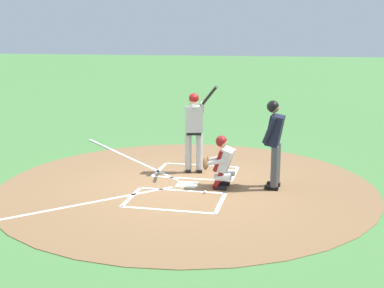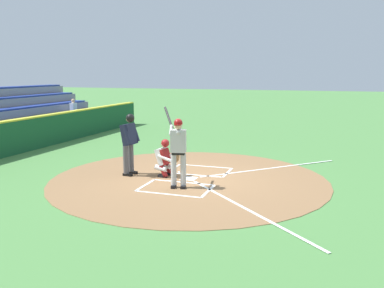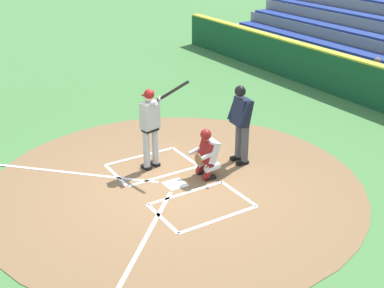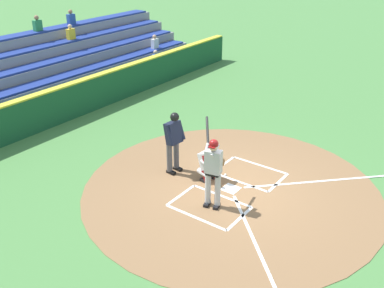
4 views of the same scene
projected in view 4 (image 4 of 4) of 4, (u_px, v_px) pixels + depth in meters
ground_plane at (231, 189)px, 12.04m from camera, size 120.00×120.00×0.00m
dirt_circle at (231, 189)px, 12.04m from camera, size 8.00×8.00×0.01m
home_plate_and_chalk at (260, 199)px, 11.57m from camera, size 7.93×4.91×0.01m
batter at (213, 168)px, 10.84m from camera, size 0.84×0.88×2.13m
catcher at (209, 161)px, 12.23m from camera, size 0.59×0.65×1.13m
plate_umpire at (174, 138)px, 12.43m from camera, size 0.60×0.45×1.86m
baseball at (225, 175)px, 12.67m from camera, size 0.07×0.07×0.07m
backstop_wall at (51, 108)px, 15.73m from camera, size 22.00×0.36×1.31m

